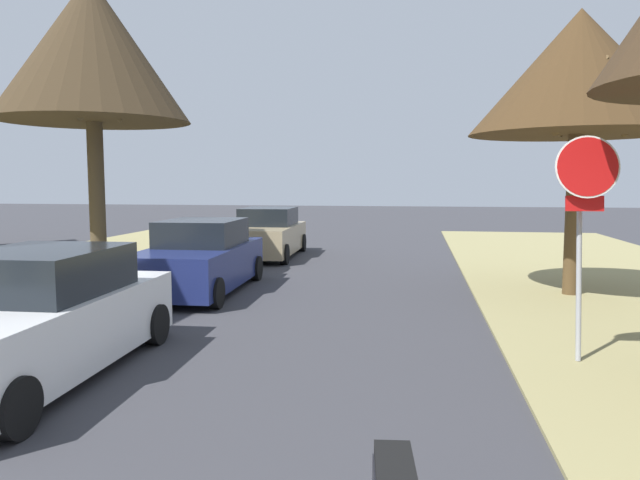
{
  "coord_description": "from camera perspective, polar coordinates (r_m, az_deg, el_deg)",
  "views": [
    {
      "loc": [
        2.37,
        1.02,
        2.42
      ],
      "look_at": [
        0.73,
        11.14,
        1.41
      ],
      "focal_mm": 33.34,
      "sensor_mm": 36.0,
      "label": 1
    }
  ],
  "objects": [
    {
      "name": "stop_sign_far",
      "position": [
        8.41,
        24.08,
        3.55
      ],
      "size": [
        0.81,
        0.44,
        2.96
      ],
      "color": "#9EA0A5",
      "rests_on": "grass_verge_right"
    },
    {
      "name": "street_tree_right_mid_b",
      "position": [
        13.64,
        23.62,
        14.48
      ],
      "size": [
        4.37,
        4.37,
        5.86
      ],
      "color": "brown",
      "rests_on": "grass_verge_right"
    },
    {
      "name": "street_tree_left_mid_b",
      "position": [
        15.72,
        -21.08,
        16.63
      ],
      "size": [
        4.55,
        4.55,
        7.2
      ],
      "color": "#4C3F2B",
      "rests_on": "grass_verge_left"
    },
    {
      "name": "parked_sedan_white",
      "position": [
        8.17,
        -25.64,
        -6.89
      ],
      "size": [
        2.07,
        4.46,
        1.57
      ],
      "color": "white",
      "rests_on": "ground"
    },
    {
      "name": "parked_sedan_navy",
      "position": [
        13.32,
        -11.42,
        -1.78
      ],
      "size": [
        2.07,
        4.46,
        1.57
      ],
      "color": "navy",
      "rests_on": "ground"
    },
    {
      "name": "parked_sedan_tan",
      "position": [
        19.17,
        -5.04,
        0.54
      ],
      "size": [
        2.07,
        4.46,
        1.57
      ],
      "color": "tan",
      "rests_on": "ground"
    }
  ]
}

